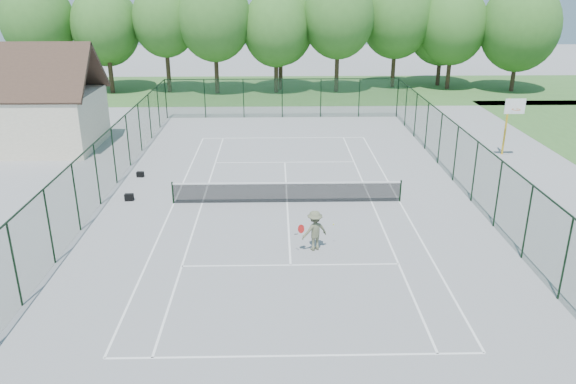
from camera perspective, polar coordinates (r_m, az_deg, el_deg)
name	(u,v)px	position (r m, az deg, el deg)	size (l,w,h in m)	color
ground	(287,202)	(27.25, -0.09, -1.06)	(140.00, 140.00, 0.00)	gray
grass_far	(281,89)	(56.21, -0.75, 10.39)	(80.00, 16.00, 0.01)	#417132
court_lines	(287,202)	(27.24, -0.09, -1.06)	(11.05, 23.85, 0.01)	white
tennis_net	(287,191)	(27.04, -0.10, 0.07)	(11.08, 0.08, 1.10)	black
fence_enclosure	(287,172)	(26.71, -0.10, 2.04)	(18.05, 36.05, 3.02)	#1A3D24
utility_building	(29,99)	(39.16, -24.84, 8.56)	(8.60, 6.27, 6.63)	beige
tree_line_far	(280,26)	(55.44, -0.78, 16.49)	(39.40, 6.40, 9.70)	#402D1F
basketball_goal	(511,115)	(36.21, 21.70, 7.25)	(1.20, 1.43, 3.65)	gold
sports_bag_a	(129,197)	(28.50, -15.84, -0.52)	(0.42, 0.25, 0.34)	black
sports_bag_b	(140,174)	(31.78, -14.78, 1.75)	(0.38, 0.23, 0.29)	black
tennis_player	(315,231)	(22.29, 2.72, -3.93)	(1.70, 1.01, 1.66)	#616448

